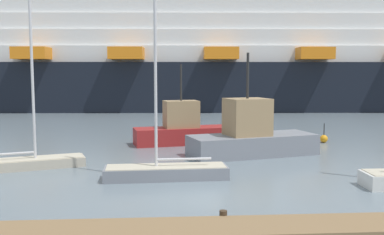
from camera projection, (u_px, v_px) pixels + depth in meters
ground_plane at (209, 197)px, 17.72m from camera, size 600.00×600.00×0.00m
sailboat_1 at (166, 168)px, 20.79m from camera, size 5.97×1.79×11.63m
sailboat_3 at (26, 160)px, 23.02m from camera, size 6.22×3.30×9.49m
fishing_boat_0 at (185, 129)px, 31.01m from camera, size 7.65×3.52×5.69m
fishing_boat_1 at (251, 137)px, 26.68m from camera, size 8.34×4.79×6.28m
channel_buoy_2 at (324, 139)px, 31.58m from camera, size 0.57×0.57×1.41m
cruise_ship at (134, 62)px, 62.24m from camera, size 117.78×23.73×20.72m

